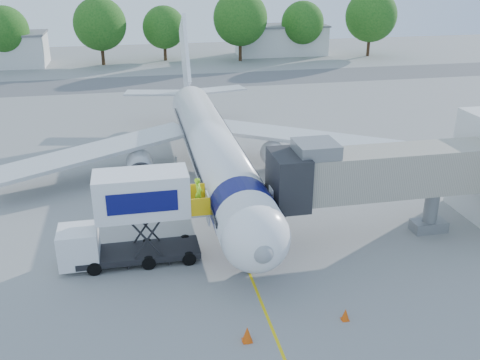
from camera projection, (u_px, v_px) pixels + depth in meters
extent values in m
plane|color=gray|center=(220.00, 203.00, 38.77)|extent=(160.00, 160.00, 0.00)
cube|color=yellow|center=(220.00, 202.00, 38.77)|extent=(0.15, 70.00, 0.01)
cube|color=#59595B|center=(171.00, 82.00, 76.76)|extent=(120.00, 10.00, 0.01)
cylinder|color=white|center=(213.00, 150.00, 40.34)|extent=(3.70, 28.00, 3.70)
sphere|color=white|center=(255.00, 238.00, 27.67)|extent=(3.70, 3.70, 3.70)
sphere|color=gray|center=(263.00, 253.00, 26.27)|extent=(1.10, 1.10, 1.10)
cone|color=white|center=(188.00, 97.00, 55.71)|extent=(3.70, 6.00, 3.70)
cube|color=white|center=(185.00, 55.00, 55.01)|extent=(0.35, 7.26, 8.29)
cube|color=silver|center=(311.00, 137.00, 45.45)|extent=(16.17, 9.32, 1.42)
cube|color=silver|center=(94.00, 152.00, 42.09)|extent=(16.17, 9.32, 1.42)
cylinder|color=#999BA0|center=(278.00, 159.00, 43.37)|extent=(2.10, 3.60, 2.10)
cylinder|color=#999BA0|center=(140.00, 169.00, 41.31)|extent=(2.10, 3.60, 2.10)
cube|color=black|center=(257.00, 233.00, 27.23)|extent=(2.60, 1.39, 0.81)
cylinder|color=#0B0E53|center=(243.00, 213.00, 30.38)|extent=(3.73, 2.00, 3.73)
cylinder|color=silver|center=(249.00, 260.00, 29.89)|extent=(0.16, 0.16, 1.50)
cylinder|color=black|center=(249.00, 267.00, 30.05)|extent=(0.25, 0.64, 0.64)
cylinder|color=black|center=(239.00, 165.00, 44.51)|extent=(0.35, 0.90, 0.90)
cylinder|color=black|center=(176.00, 170.00, 43.54)|extent=(0.35, 0.90, 0.90)
cube|color=#ACA693|center=(385.00, 172.00, 32.44)|extent=(13.60, 2.60, 2.80)
cube|color=black|center=(288.00, 180.00, 31.30)|extent=(2.00, 3.20, 3.20)
cube|color=slate|center=(316.00, 149.00, 30.91)|extent=(2.40, 2.40, 0.80)
cylinder|color=slate|center=(431.00, 210.00, 34.20)|extent=(0.90, 0.90, 3.00)
cube|color=slate|center=(428.00, 226.00, 34.64)|extent=(2.20, 1.20, 0.70)
cylinder|color=black|center=(416.00, 227.00, 34.47)|extent=(0.30, 0.70, 0.70)
cylinder|color=black|center=(441.00, 224.00, 34.81)|extent=(0.30, 0.70, 0.70)
cube|color=black|center=(139.00, 252.00, 31.10)|extent=(7.00, 2.30, 0.35)
cube|color=white|center=(79.00, 246.00, 30.18)|extent=(2.20, 2.20, 2.10)
cube|color=black|center=(78.00, 239.00, 30.01)|extent=(1.90, 2.10, 0.70)
cube|color=white|center=(142.00, 194.00, 29.76)|extent=(5.20, 2.40, 2.50)
cube|color=#0B0E53|center=(142.00, 203.00, 28.66)|extent=(3.80, 0.04, 1.20)
cube|color=silver|center=(198.00, 208.00, 30.81)|extent=(1.10, 2.20, 0.10)
cube|color=yellow|center=(201.00, 207.00, 29.65)|extent=(1.10, 0.06, 1.10)
cube|color=yellow|center=(196.00, 192.00, 31.55)|extent=(1.10, 0.06, 1.10)
cylinder|color=black|center=(189.00, 259.00, 30.74)|extent=(0.80, 0.25, 0.80)
cylinder|color=black|center=(185.00, 241.00, 32.64)|extent=(0.80, 0.25, 0.80)
cylinder|color=black|center=(94.00, 269.00, 29.74)|extent=(0.80, 0.25, 0.80)
cylinder|color=black|center=(96.00, 250.00, 31.64)|extent=(0.80, 0.25, 0.80)
imported|color=#90DE17|center=(199.00, 193.00, 30.45)|extent=(0.56, 0.74, 1.83)
cylinder|color=black|center=(252.00, 359.00, 23.17)|extent=(0.65, 0.27, 0.64)
cone|color=#DD4D0B|center=(345.00, 314.00, 26.06)|extent=(0.40, 0.40, 0.64)
cube|color=#DD4D0B|center=(345.00, 319.00, 26.17)|extent=(0.37, 0.37, 0.04)
cone|color=#DD4D0B|center=(247.00, 334.00, 24.57)|extent=(0.50, 0.50, 0.79)
cube|color=#DD4D0B|center=(247.00, 341.00, 24.71)|extent=(0.45, 0.45, 0.05)
cube|color=silver|center=(281.00, 41.00, 98.02)|extent=(16.00, 7.00, 5.00)
cube|color=slate|center=(282.00, 26.00, 97.00)|extent=(16.40, 7.40, 0.30)
cylinder|color=#382314|center=(9.00, 57.00, 86.15)|extent=(0.56, 0.56, 3.43)
sphere|color=#144C14|center=(4.00, 30.00, 84.55)|extent=(7.62, 7.62, 7.62)
cylinder|color=#382314|center=(103.00, 53.00, 88.49)|extent=(0.56, 0.56, 3.82)
sphere|color=#144C14|center=(100.00, 24.00, 86.70)|extent=(8.49, 8.49, 8.49)
cylinder|color=#382314|center=(165.00, 51.00, 92.51)|extent=(0.56, 0.56, 3.24)
sphere|color=#144C14|center=(164.00, 27.00, 90.99)|extent=(7.20, 7.20, 7.20)
cylinder|color=#382314|center=(240.00, 49.00, 91.97)|extent=(0.56, 0.56, 4.13)
sphere|color=#144C14|center=(240.00, 18.00, 90.04)|extent=(9.17, 9.17, 9.17)
cylinder|color=#382314|center=(302.00, 47.00, 96.58)|extent=(0.56, 0.56, 3.40)
sphere|color=#144C14|center=(303.00, 23.00, 94.99)|extent=(7.55, 7.55, 7.55)
cylinder|color=#382314|center=(368.00, 45.00, 96.48)|extent=(0.56, 0.56, 4.08)
sphere|color=#144C14|center=(371.00, 16.00, 94.57)|extent=(9.07, 9.07, 9.07)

